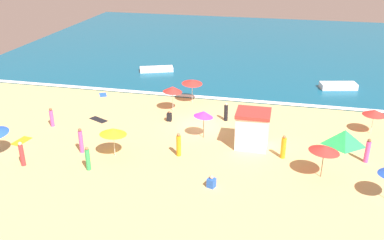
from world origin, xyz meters
name	(u,v)px	position (x,y,z in m)	size (l,w,h in m)	color
ground_plane	(201,125)	(0.00, 0.00, 0.00)	(60.00, 60.00, 0.00)	#D8B775
ocean_water	(241,45)	(0.00, 28.00, 0.05)	(60.00, 44.00, 0.10)	#0F567A
wave_breaker_foam	(214,98)	(0.00, 6.30, 0.10)	(57.00, 0.70, 0.01)	white
lifeguard_cabana	(252,129)	(4.47, -2.80, 1.42)	(2.48, 2.27, 2.80)	white
beach_umbrella_0	(192,82)	(-1.84, 4.94, 2.05)	(2.70, 2.71, 2.30)	silver
beach_umbrella_1	(173,89)	(-3.06, 2.56, 2.05)	(2.05, 2.03, 2.34)	silver
beach_umbrella_2	(113,131)	(-4.91, -6.45, 1.92)	(2.70, 2.71, 2.22)	silver
beach_umbrella_3	(204,114)	(0.68, -2.17, 2.00)	(2.07, 2.05, 2.31)	#4C3823
beach_umbrella_4	(325,148)	(9.30, -6.15, 2.07)	(2.75, 2.74, 2.36)	#4C3823
beach_umbrella_5	(374,112)	(13.52, 1.52, 1.80)	(1.79, 1.79, 2.02)	silver
beach_tent	(344,138)	(11.18, -1.19, 0.64)	(2.40, 1.95, 1.29)	green
beachgoer_0	(22,154)	(-10.49, -9.14, 0.87)	(0.43, 0.43, 1.79)	red
beachgoer_1	(367,151)	(12.44, -3.45, 0.86)	(0.39, 0.39, 1.80)	#D84CA5
beachgoer_2	(226,112)	(1.88, 1.46, 0.77)	(0.46, 0.46, 1.62)	black
beachgoer_3	(81,141)	(-7.45, -6.50, 0.92)	(0.33, 0.33, 1.91)	#D84CA5
beachgoer_4	(88,159)	(-5.88, -8.68, 0.82)	(0.37, 0.37, 1.72)	green
beachgoer_5	(179,145)	(-0.47, -5.43, 0.85)	(0.44, 0.44, 1.78)	orange
beachgoer_6	(211,182)	(2.55, -8.94, 0.35)	(0.59, 0.59, 0.85)	blue
beachgoer_7	(169,117)	(-2.78, 0.33, 0.38)	(0.39, 0.39, 0.89)	black
beachgoer_8	(52,117)	(-11.89, -2.83, 0.77)	(0.43, 0.43, 1.61)	#D84CA5
beachgoer_9	(283,147)	(6.79, -4.11, 0.83)	(0.44, 0.44, 1.76)	orange
beach_towel_0	(21,141)	(-12.81, -5.88, 0.01)	(1.07, 1.67, 0.01)	orange
beach_towel_1	(98,120)	(-8.75, -0.80, 0.01)	(1.85, 1.37, 0.01)	black
beach_towel_2	(103,95)	(-10.88, 4.97, 0.01)	(1.16, 1.38, 0.01)	blue
small_boat_0	(156,69)	(-7.97, 13.41, 0.33)	(4.03, 2.66, 0.45)	white
small_boat_1	(338,86)	(11.88, 11.73, 0.40)	(3.83, 2.18, 0.60)	white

